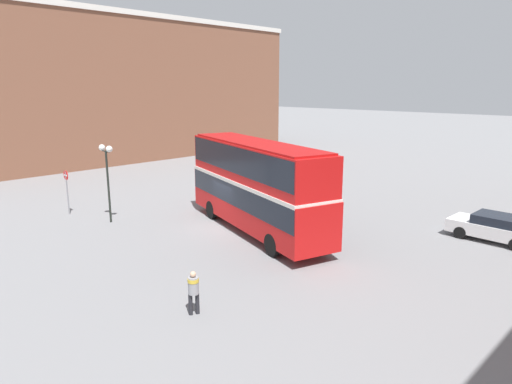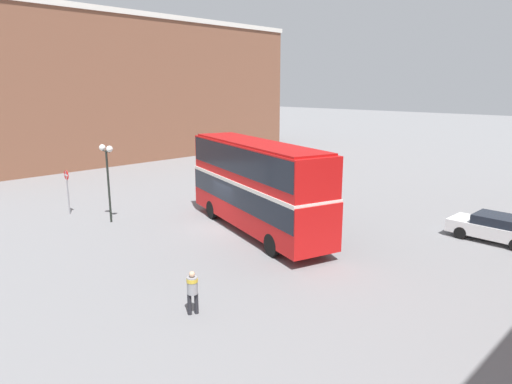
% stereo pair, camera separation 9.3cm
% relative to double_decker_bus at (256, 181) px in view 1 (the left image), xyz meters
% --- Properties ---
extents(ground_plane, '(240.00, 240.00, 0.00)m').
position_rel_double_decker_bus_xyz_m(ground_plane, '(-1.89, -0.74, -2.81)').
color(ground_plane, slate).
extents(building_row_left, '(10.72, 39.25, 14.93)m').
position_rel_double_decker_bus_xyz_m(building_row_left, '(-29.72, 9.65, 4.67)').
color(building_row_left, brown).
rests_on(building_row_left, ground_plane).
extents(double_decker_bus, '(11.68, 5.70, 4.89)m').
position_rel_double_decker_bus_xyz_m(double_decker_bus, '(0.00, 0.00, 0.00)').
color(double_decker_bus, red).
rests_on(double_decker_bus, ground_plane).
extents(pedestrian_foreground, '(0.52, 0.52, 1.58)m').
position_rel_double_decker_bus_xyz_m(pedestrian_foreground, '(5.02, -8.14, -1.84)').
color(pedestrian_foreground, '#232328').
rests_on(pedestrian_foreground, ground_plane).
extents(parked_car_kerb_near, '(4.71, 1.81, 1.61)m').
position_rel_double_decker_bus_xyz_m(parked_car_kerb_near, '(-6.83, 8.19, -1.99)').
color(parked_car_kerb_near, silver).
rests_on(parked_car_kerb_near, ground_plane).
extents(parked_car_kerb_far, '(4.28, 1.96, 1.37)m').
position_rel_double_decker_bus_xyz_m(parked_car_kerb_far, '(9.78, 7.46, -2.10)').
color(parked_car_kerb_far, silver).
rests_on(parked_car_kerb_far, ground_plane).
extents(street_lamp_twin_globe, '(1.20, 0.36, 4.51)m').
position_rel_double_decker_bus_xyz_m(street_lamp_twin_globe, '(-7.23, -4.74, 0.66)').
color(street_lamp_twin_globe, black).
rests_on(street_lamp_twin_globe, ground_plane).
extents(no_entry_sign, '(0.59, 0.08, 2.76)m').
position_rel_double_decker_bus_xyz_m(no_entry_sign, '(-10.60, -5.72, -0.99)').
color(no_entry_sign, gray).
rests_on(no_entry_sign, ground_plane).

